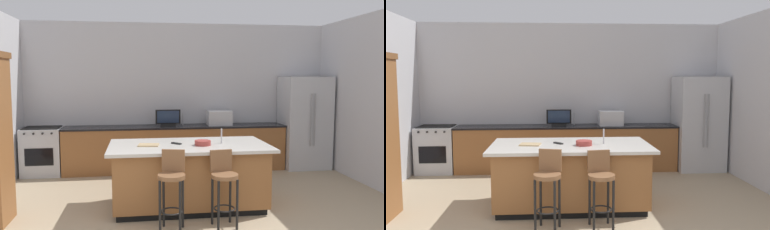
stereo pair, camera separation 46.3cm
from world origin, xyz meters
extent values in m
cube|color=#BCBCC1|center=(0.00, 5.00, 1.50)|extent=(6.73, 0.12, 2.99)
cube|color=brown|center=(-0.10, 4.62, 0.44)|extent=(4.40, 0.60, 0.88)
cube|color=black|center=(-0.10, 4.62, 0.90)|extent=(4.43, 0.62, 0.04)
cube|color=black|center=(-0.12, 2.42, 0.04)|extent=(2.05, 0.99, 0.09)
cube|color=brown|center=(-0.12, 2.42, 0.49)|extent=(2.13, 1.07, 0.79)
cube|color=beige|center=(-0.12, 2.42, 0.90)|extent=(2.29, 1.23, 0.04)
cube|color=#B7BABF|center=(2.59, 4.54, 0.95)|extent=(0.93, 0.75, 1.90)
cylinder|color=gray|center=(2.55, 4.14, 1.05)|extent=(0.02, 0.02, 1.05)
cylinder|color=gray|center=(2.63, 4.14, 1.05)|extent=(0.02, 0.02, 1.05)
cube|color=#B7BABF|center=(-2.69, 4.62, 0.46)|extent=(0.73, 0.60, 0.91)
cube|color=black|center=(-2.69, 4.32, 0.41)|extent=(0.51, 0.01, 0.33)
cube|color=black|center=(-2.69, 4.62, 0.92)|extent=(0.66, 0.50, 0.02)
cylinder|color=black|center=(-2.93, 4.31, 0.85)|extent=(0.04, 0.03, 0.04)
cylinder|color=black|center=(-2.77, 4.31, 0.85)|extent=(0.04, 0.03, 0.04)
cylinder|color=black|center=(-2.61, 4.31, 0.85)|extent=(0.04, 0.03, 0.04)
cylinder|color=black|center=(-2.45, 4.31, 0.85)|extent=(0.04, 0.03, 0.04)
cube|color=#B7BABF|center=(0.79, 4.62, 1.06)|extent=(0.48, 0.36, 0.30)
cube|color=black|center=(-0.26, 4.57, 0.94)|extent=(0.30, 0.16, 0.05)
cube|color=black|center=(-0.26, 4.57, 1.10)|extent=(0.49, 0.05, 0.28)
cube|color=#1E2D47|center=(-0.26, 4.54, 1.10)|extent=(0.44, 0.01, 0.24)
cylinder|color=#B2B2B7|center=(0.05, 4.72, 1.03)|extent=(0.02, 0.02, 0.24)
cylinder|color=#B2B2B7|center=(0.36, 2.42, 1.04)|extent=(0.02, 0.02, 0.22)
cylinder|color=brown|center=(-0.45, 1.57, 0.69)|extent=(0.34, 0.34, 0.05)
cube|color=brown|center=(-0.41, 1.72, 0.85)|extent=(0.29, 0.11, 0.28)
cylinder|color=black|center=(-0.60, 1.48, 0.33)|extent=(0.03, 0.03, 0.66)
cylinder|color=black|center=(-0.36, 1.42, 0.33)|extent=(0.03, 0.03, 0.66)
cylinder|color=black|center=(-0.54, 1.72, 0.33)|extent=(0.03, 0.03, 0.66)
cylinder|color=black|center=(-0.30, 1.66, 0.33)|extent=(0.03, 0.03, 0.66)
torus|color=black|center=(-0.45, 1.57, 0.25)|extent=(0.28, 0.28, 0.02)
cylinder|color=brown|center=(0.22, 1.60, 0.66)|extent=(0.34, 0.34, 0.05)
cube|color=brown|center=(0.21, 1.75, 0.83)|extent=(0.29, 0.07, 0.28)
cylinder|color=black|center=(0.12, 1.47, 0.32)|extent=(0.03, 0.03, 0.64)
cylinder|color=black|center=(0.36, 1.50, 0.32)|extent=(0.03, 0.03, 0.64)
cylinder|color=black|center=(0.09, 1.71, 0.32)|extent=(0.03, 0.03, 0.64)
cylinder|color=black|center=(0.33, 1.74, 0.32)|extent=(0.03, 0.03, 0.64)
torus|color=black|center=(0.22, 1.60, 0.24)|extent=(0.28, 0.28, 0.02)
cylinder|color=#993833|center=(0.06, 2.32, 0.96)|extent=(0.23, 0.23, 0.07)
cube|color=black|center=(0.01, 2.32, 0.93)|extent=(0.13, 0.17, 0.01)
cube|color=black|center=(-0.30, 2.47, 0.94)|extent=(0.15, 0.15, 0.02)
cube|color=tan|center=(-0.70, 2.39, 0.94)|extent=(0.31, 0.25, 0.02)
camera|label=1|loc=(-0.83, -2.97, 1.90)|focal=35.66mm
camera|label=2|loc=(-0.37, -3.02, 1.90)|focal=35.66mm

